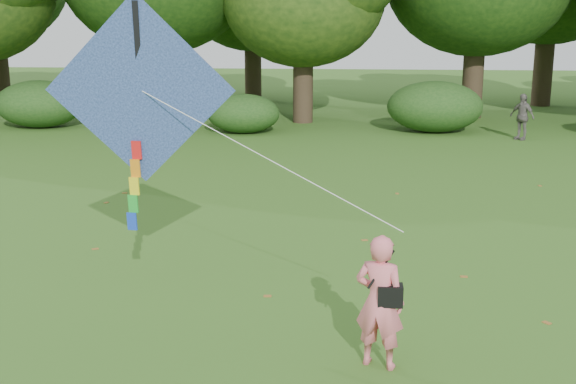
# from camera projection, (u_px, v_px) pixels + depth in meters

# --- Properties ---
(ground) EXTENTS (100.00, 100.00, 0.00)m
(ground) POSITION_uv_depth(u_px,v_px,m) (357.00, 337.00, 9.67)
(ground) COLOR #265114
(ground) RESTS_ON ground
(man_kite_flyer) EXTENTS (0.71, 0.58, 1.68)m
(man_kite_flyer) POSITION_uv_depth(u_px,v_px,m) (380.00, 302.00, 8.70)
(man_kite_flyer) COLOR #ED6F7C
(man_kite_flyer) RESTS_ON ground
(bystander_left) EXTENTS (0.88, 0.81, 1.47)m
(bystander_left) POSITION_uv_depth(u_px,v_px,m) (145.00, 106.00, 28.34)
(bystander_left) COLOR #23252F
(bystander_left) RESTS_ON ground
(bystander_right) EXTENTS (0.93, 0.95, 1.60)m
(bystander_right) POSITION_uv_depth(u_px,v_px,m) (522.00, 117.00, 24.90)
(bystander_right) COLOR #69625D
(bystander_right) RESTS_ON ground
(crossbody_bag) EXTENTS (0.43, 0.20, 0.69)m
(crossbody_bag) POSITION_uv_depth(u_px,v_px,m) (390.00, 294.00, 8.64)
(crossbody_bag) COLOR black
(crossbody_bag) RESTS_ON ground
(flying_kite) EXTENTS (4.82, 1.76, 3.31)m
(flying_kite) POSITION_uv_depth(u_px,v_px,m) (141.00, 93.00, 9.85)
(flying_kite) COLOR #2645A5
(flying_kite) RESTS_ON ground
(shrub_band) EXTENTS (39.15, 3.22, 1.88)m
(shrub_band) POSITION_uv_depth(u_px,v_px,m) (333.00, 109.00, 26.56)
(shrub_band) COLOR #264919
(shrub_band) RESTS_ON ground
(fallen_leaves) EXTENTS (11.53, 11.70, 0.01)m
(fallen_leaves) POSITION_uv_depth(u_px,v_px,m) (348.00, 242.00, 13.71)
(fallen_leaves) COLOR brown
(fallen_leaves) RESTS_ON ground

